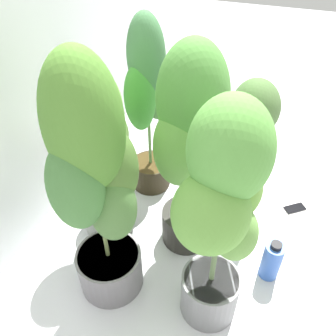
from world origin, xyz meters
The scene contains 9 objects.
ground_plane centered at (0.00, 0.00, 0.00)m, with size 8.00×8.00×0.00m, color silver.
potted_plant_back_center centered at (-0.03, 0.49, 0.50)m, with size 0.39×0.26×0.88m.
potted_plant_back_left centered at (-0.32, 0.34, 0.60)m, with size 0.37×0.33×1.09m.
potted_plant_front_left centered at (-0.31, -0.09, 0.59)m, with size 0.43×0.34×1.02m.
potted_plant_back_right centered at (0.34, 0.40, 0.54)m, with size 0.31×0.25×0.98m.
potted_plant_front_right centered at (0.33, -0.11, 0.45)m, with size 0.33×0.31×0.74m.
potted_plant_center centered at (0.03, 0.10, 0.61)m, with size 0.40×0.34×1.02m.
cell_phone centered at (0.39, -0.41, 0.00)m, with size 0.14×0.16×0.01m.
nutrient_bottle centered at (-0.06, -0.32, 0.10)m, with size 0.09×0.09×0.22m.
Camera 1 is at (-1.08, -0.17, 1.44)m, focal length 38.11 mm.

